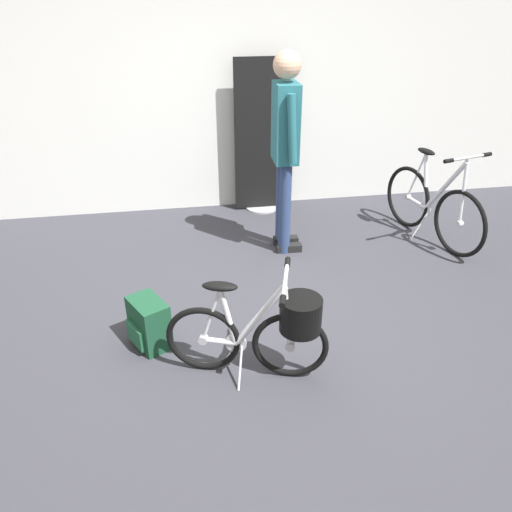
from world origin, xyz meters
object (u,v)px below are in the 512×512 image
Objects in this scene: visitor_near_wall at (285,141)px; backpack_on_floor at (149,324)px; folding_bike_foreground at (266,328)px; display_bike_left at (432,206)px; floor_banner_stand at (262,146)px.

visitor_near_wall is 1.99m from backpack_on_floor.
folding_bike_foreground is 2.59m from display_bike_left.
display_bike_left is at bearing 40.48° from folding_bike_foreground.
visitor_near_wall is at bearing 177.95° from display_bike_left.
floor_banner_stand is 1.05m from visitor_near_wall.
visitor_near_wall is at bearing 46.20° from backpack_on_floor.
floor_banner_stand reaches higher than display_bike_left.
folding_bike_foreground is at bearing -30.51° from backpack_on_floor.
visitor_near_wall is (-1.48, 0.05, 0.69)m from display_bike_left.
folding_bike_foreground is at bearing -99.77° from floor_banner_stand.
visitor_near_wall reaches higher than backpack_on_floor.
display_bike_left reaches higher than folding_bike_foreground.
display_bike_left reaches higher than backpack_on_floor.
backpack_on_floor is (-1.22, -2.29, -0.55)m from floor_banner_stand.
floor_banner_stand is 2.79m from folding_bike_foreground.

